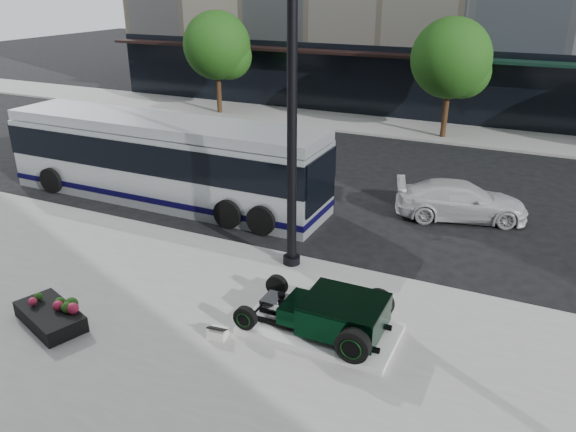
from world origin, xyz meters
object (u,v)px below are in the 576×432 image
at_px(hot_rod, 335,313).
at_px(lamppost, 292,122).
at_px(transit_bus, 164,159).
at_px(white_sedan, 461,201).
at_px(flower_planter, 50,315).

relative_size(hot_rod, lamppost, 0.38).
bearing_deg(transit_bus, white_sedan, 15.19).
bearing_deg(lamppost, transit_bus, 155.71).
bearing_deg(white_sedan, lamppost, 130.74).
bearing_deg(lamppost, white_sedan, 57.06).
height_order(lamppost, white_sedan, lamppost).
relative_size(lamppost, transit_bus, 0.71).
distance_m(hot_rod, flower_planter, 6.45).
bearing_deg(hot_rod, lamppost, 130.13).
bearing_deg(hot_rod, flower_planter, -159.00).
bearing_deg(transit_bus, hot_rod, -32.87).
xyz_separation_m(flower_planter, transit_bus, (-2.61, 7.88, 1.15)).
distance_m(hot_rod, white_sedan, 8.38).
distance_m(lamppost, flower_planter, 7.28).
xyz_separation_m(hot_rod, white_sedan, (1.31, 8.27, -0.08)).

